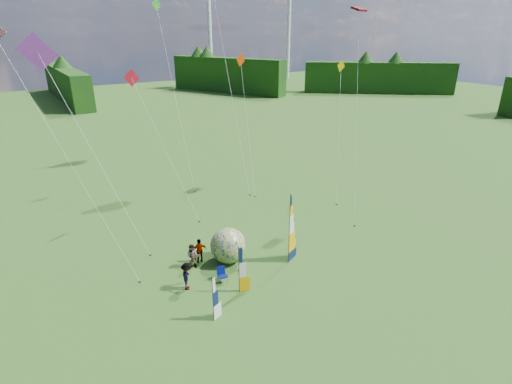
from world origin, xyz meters
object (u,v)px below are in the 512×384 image
side_banner_left (239,271)px  side_banner_far (213,300)px  feather_banner_main (289,231)px  spectator_d (200,251)px  kite_whale (230,77)px  spectator_b (193,257)px  camp_chair (222,275)px  spectator_a (193,256)px  bol_inflatable (228,245)px  spectator_c (187,276)px

side_banner_left → side_banner_far: side_banner_left is taller
feather_banner_main → spectator_d: (-5.32, 3.52, -1.67)m
kite_whale → spectator_b: bearing=-145.4°
spectator_b → spectator_d: (0.76, 0.44, 0.01)m
side_banner_left → camp_chair: 1.95m
side_banner_far → kite_whale: 25.46m
side_banner_far → camp_chair: bearing=32.7°
feather_banner_main → spectator_b: feather_banner_main is taller
spectator_b → camp_chair: bearing=-33.1°
side_banner_left → camp_chair: size_ratio=3.07×
spectator_d → spectator_a: bearing=37.4°
side_banner_far → camp_chair: 3.95m
bol_inflatable → spectator_b: size_ratio=1.41×
spectator_a → kite_whale: bearing=35.6°
side_banner_left → kite_whale: (9.90, 18.41, 9.47)m
side_banner_far → camp_chair: side_banner_far is taller
camp_chair → kite_whale: size_ratio=0.05×
kite_whale → spectator_d: bearing=-144.4°
spectator_c → kite_whale: size_ratio=0.09×
side_banner_left → bol_inflatable: size_ratio=1.26×
side_banner_left → spectator_c: 3.47m
spectator_b → spectator_a: bearing=89.9°
spectator_d → kite_whale: bearing=-112.1°
bol_inflatable → spectator_a: bearing=162.5°
spectator_a → spectator_b: spectator_b is taller
feather_banner_main → spectator_a: size_ratio=3.07×
side_banner_far → spectator_b: bearing=55.6°
spectator_c → kite_whale: bearing=-8.1°
spectator_c → spectator_b: bearing=-3.2°
spectator_a → spectator_d: (0.62, 0.25, 0.08)m
spectator_c → camp_chair: (2.26, -0.57, -0.42)m
feather_banner_main → kite_whale: kite_whale is taller
side_banner_left → side_banner_far: size_ratio=1.13×
side_banner_far → spectator_d: size_ratio=1.54×
bol_inflatable → spectator_b: bearing=167.4°
camp_chair → feather_banner_main: bearing=0.0°
side_banner_far → bol_inflatable: side_banner_far is taller
side_banner_left → spectator_a: (-1.18, 4.38, -0.78)m
feather_banner_main → spectator_b: bearing=128.5°
spectator_b → spectator_c: bearing=-85.8°
spectator_b → spectator_c: spectator_c is taller
side_banner_far → spectator_d: side_banner_far is taller
feather_banner_main → spectator_a: feather_banner_main is taller
side_banner_far → camp_chair: size_ratio=2.71×
spectator_a → camp_chair: bearing=-90.1°
spectator_d → side_banner_left: bearing=112.1°
feather_banner_main → bol_inflatable: feather_banner_main is taller
side_banner_left → spectator_a: bearing=120.9°
feather_banner_main → spectator_b: 7.02m
side_banner_left → camp_chair: (-0.38, 1.58, -1.09)m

